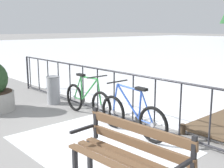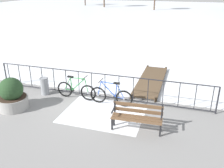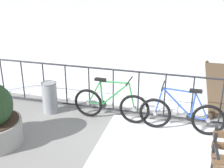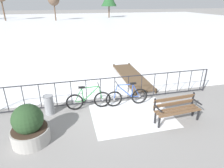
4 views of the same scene
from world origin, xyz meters
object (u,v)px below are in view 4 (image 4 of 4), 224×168
at_px(bicycle_second, 127,97).
at_px(planter_with_shrub, 29,126).
at_px(trash_bin, 49,105).
at_px(park_bench, 176,107).
at_px(bicycle_near_railing, 89,100).

relative_size(bicycle_second, planter_with_shrub, 1.40).
bearing_deg(trash_bin, planter_with_shrub, -107.08).
relative_size(park_bench, trash_bin, 2.22).
relative_size(bicycle_near_railing, park_bench, 1.05).
height_order(park_bench, planter_with_shrub, planter_with_shrub).
relative_size(planter_with_shrub, trash_bin, 1.66).
bearing_deg(park_bench, bicycle_second, 133.26).
bearing_deg(bicycle_near_railing, bicycle_second, -3.42).
distance_m(bicycle_near_railing, trash_bin, 1.44).
distance_m(bicycle_second, park_bench, 1.92).
height_order(park_bench, trash_bin, park_bench).
distance_m(park_bench, planter_with_shrub, 4.71).
xyz_separation_m(bicycle_near_railing, planter_with_shrub, (-1.89, -1.48, 0.16)).
xyz_separation_m(bicycle_near_railing, trash_bin, (-1.44, -0.02, 0.00)).
xyz_separation_m(planter_with_shrub, trash_bin, (0.45, 1.47, -0.16)).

